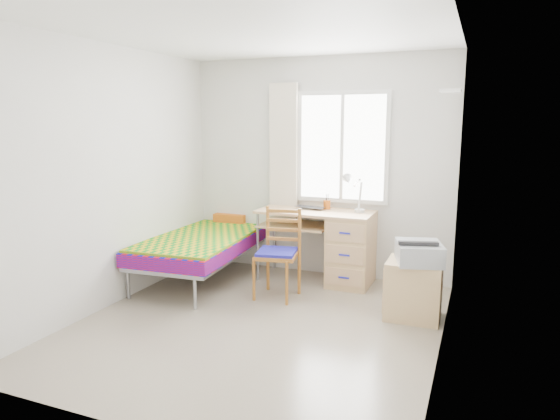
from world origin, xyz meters
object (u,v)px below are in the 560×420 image
at_px(desk, 345,245).
at_px(chair, 279,247).
at_px(bed, 211,239).
at_px(cabinet, 413,289).
at_px(printer, 419,252).

distance_m(desk, chair, 0.87).
height_order(bed, desk, bed).
height_order(desk, cabinet, desk).
bearing_deg(cabinet, chair, 176.15).
bearing_deg(bed, printer, -14.52).
distance_m(chair, cabinet, 1.43).
relative_size(desk, printer, 2.43).
bearing_deg(desk, chair, -128.75).
distance_m(bed, chair, 1.10).
relative_size(bed, chair, 2.32).
bearing_deg(bed, cabinet, -13.83).
xyz_separation_m(cabinet, printer, (0.04, -0.04, 0.38)).
bearing_deg(desk, cabinet, -40.43).
bearing_deg(bed, desk, 7.41).
distance_m(bed, printer, 2.54).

